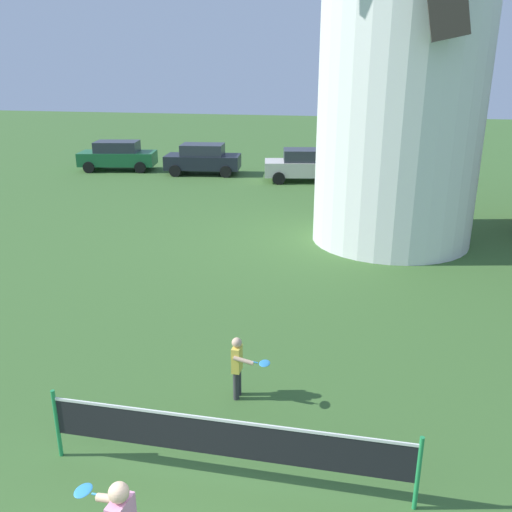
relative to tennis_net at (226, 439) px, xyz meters
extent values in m
cylinder|color=white|center=(2.42, 11.75, 5.08)|extent=(4.97, 4.97, 11.54)
cylinder|color=#238E4C|center=(-2.50, 0.00, -0.13)|extent=(0.06, 0.06, 1.10)
cylinder|color=#238E4C|center=(2.50, 0.00, -0.13)|extent=(0.06, 0.06, 1.10)
cube|color=black|center=(0.00, 0.00, -0.01)|extent=(4.97, 0.01, 0.55)
cube|color=white|center=(0.00, 0.00, 0.29)|extent=(4.97, 0.02, 0.04)
sphere|color=#DBB28E|center=(-0.62, -1.84, 0.65)|extent=(0.22, 0.22, 0.22)
cylinder|color=#DBB28E|center=(-0.79, -1.64, 0.34)|extent=(0.45, 0.15, 0.17)
cylinder|color=#338CCC|center=(-0.96, -1.62, 0.34)|extent=(0.22, 0.05, 0.04)
ellipsoid|color=#338CCC|center=(-1.18, -1.59, 0.34)|extent=(0.21, 0.26, 0.03)
cylinder|color=#333338|center=(-0.32, 2.06, -0.43)|extent=(0.10, 0.10, 0.51)
cylinder|color=#333338|center=(-0.33, 1.92, -0.43)|extent=(0.10, 0.10, 0.51)
cube|color=#E5CC4C|center=(-0.33, 1.99, 0.05)|extent=(0.14, 0.25, 0.45)
sphere|color=#DBB28E|center=(-0.33, 1.99, 0.36)|extent=(0.17, 0.17, 0.17)
cylinder|color=#DBB28E|center=(-0.32, 2.15, 0.03)|extent=(0.07, 0.07, 0.34)
cylinder|color=#DBB28E|center=(-0.18, 1.84, 0.12)|extent=(0.35, 0.08, 0.13)
cylinder|color=#338CCC|center=(-0.04, 1.84, 0.12)|extent=(0.22, 0.03, 0.04)
ellipsoid|color=#338CCC|center=(0.18, 1.83, 0.12)|extent=(0.19, 0.25, 0.03)
cube|color=#1E6638|center=(-11.73, 21.66, -0.03)|extent=(4.26, 2.44, 0.70)
cube|color=#2D333D|center=(-11.73, 21.66, 0.60)|extent=(2.49, 1.90, 0.56)
cylinder|color=black|center=(-10.55, 22.75, -0.38)|extent=(0.62, 0.29, 0.60)
cylinder|color=black|center=(-10.23, 21.08, -0.38)|extent=(0.62, 0.29, 0.60)
cylinder|color=black|center=(-13.23, 22.23, -0.38)|extent=(0.62, 0.29, 0.60)
cylinder|color=black|center=(-12.91, 20.56, -0.38)|extent=(0.62, 0.29, 0.60)
cube|color=#1E232D|center=(-6.89, 21.53, -0.03)|extent=(4.02, 2.15, 0.70)
cube|color=#2D333D|center=(-6.89, 21.53, 0.60)|extent=(2.32, 1.75, 0.56)
cylinder|color=black|center=(-5.70, 22.53, -0.38)|extent=(0.62, 0.25, 0.60)
cylinder|color=black|center=(-5.49, 20.84, -0.38)|extent=(0.62, 0.25, 0.60)
cylinder|color=black|center=(-8.29, 22.21, -0.38)|extent=(0.62, 0.25, 0.60)
cylinder|color=black|center=(-8.09, 20.53, -0.38)|extent=(0.62, 0.25, 0.60)
cube|color=silver|center=(-1.33, 20.78, -0.03)|extent=(4.42, 2.44, 0.70)
cube|color=#2D333D|center=(-1.33, 20.78, 0.60)|extent=(2.57, 1.90, 0.56)
cylinder|color=black|center=(-0.09, 21.88, -0.38)|extent=(0.62, 0.29, 0.60)
cylinder|color=black|center=(0.22, 20.21, -0.38)|extent=(0.62, 0.29, 0.60)
cylinder|color=black|center=(-2.88, 21.36, -0.38)|extent=(0.62, 0.29, 0.60)
cylinder|color=black|center=(-2.57, 19.69, -0.38)|extent=(0.62, 0.29, 0.60)
cube|color=red|center=(3.15, 21.20, -0.03)|extent=(4.25, 2.16, 0.70)
cube|color=#2D333D|center=(3.15, 21.20, 0.60)|extent=(2.44, 1.75, 0.56)
cylinder|color=black|center=(4.43, 22.20, -0.38)|extent=(0.62, 0.25, 0.60)
cylinder|color=black|center=(4.63, 20.52, -0.38)|extent=(0.62, 0.25, 0.60)
cylinder|color=black|center=(1.68, 21.88, -0.38)|extent=(0.62, 0.25, 0.60)
cylinder|color=black|center=(1.87, 20.20, -0.38)|extent=(0.62, 0.25, 0.60)
camera|label=1|loc=(1.64, -5.90, 4.73)|focal=38.42mm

